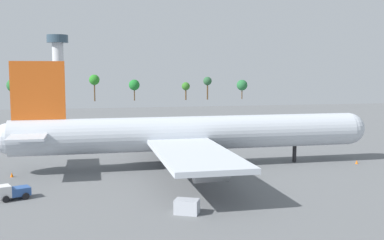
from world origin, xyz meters
name	(u,v)px	position (x,y,z in m)	size (l,w,h in m)	color
ground_plane	(192,167)	(0.00, 0.00, 0.00)	(258.34, 258.34, 0.00)	slate
cargo_airplane	(190,134)	(-0.43, 0.00, 5.73)	(64.59, 54.76, 17.97)	silver
baggage_tug	(12,192)	(-26.94, -14.86, 1.01)	(4.38, 3.48, 1.95)	silver
cargo_container_fore	(187,207)	(-6.27, -25.56, 0.84)	(3.27, 2.83, 1.69)	#B7BCC6
safety_cone_nose	(357,162)	(29.06, -3.99, 0.34)	(0.47, 0.47, 0.68)	orange
safety_cone_tail	(12,175)	(-29.06, -1.58, 0.37)	(0.51, 0.51, 0.73)	orange
control_tower	(58,64)	(-30.61, 145.17, 19.43)	(9.54, 9.54, 32.46)	silver
tree_line_backdrop	(93,83)	(-14.93, 176.21, 9.60)	(129.78, 7.13, 16.33)	#51381E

